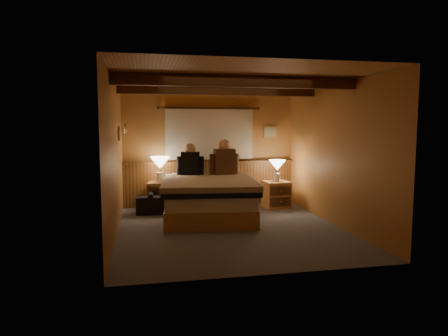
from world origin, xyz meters
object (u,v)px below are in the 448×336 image
object	(u,v)px
nightstand_left	(161,196)
nightstand_right	(276,195)
lamp_left	(160,164)
duffel_bag	(151,205)
person_right	(224,160)
person_left	(190,162)
bed	(209,198)
lamp_right	(277,166)

from	to	relation	value
nightstand_left	nightstand_right	bearing A→B (deg)	4.50
lamp_left	nightstand_right	bearing A→B (deg)	-6.90
nightstand_left	duffel_bag	size ratio (longest dim) A/B	1.05
nightstand_left	lamp_left	size ratio (longest dim) A/B	1.16
nightstand_left	nightstand_right	size ratio (longest dim) A/B	1.08
person_right	duffel_bag	size ratio (longest dim) A/B	1.28
nightstand_left	person_left	world-z (taller)	person_left
bed	duffel_bag	size ratio (longest dim) A/B	3.99
nightstand_right	person_left	size ratio (longest dim) A/B	0.84
nightstand_left	duffel_bag	xyz separation A→B (m)	(-0.21, -0.36, -0.10)
bed	duffel_bag	world-z (taller)	bed
lamp_right	person_right	size ratio (longest dim) A/B	0.61
person_left	person_right	distance (m)	0.68
person_left	person_right	bearing A→B (deg)	3.60
bed	nightstand_right	size ratio (longest dim) A/B	4.12
bed	nightstand_left	size ratio (longest dim) A/B	3.81
bed	nightstand_left	distance (m)	1.23
person_right	duffel_bag	world-z (taller)	person_right
lamp_right	person_right	world-z (taller)	person_right
bed	nightstand_right	world-z (taller)	bed
lamp_right	person_left	bearing A→B (deg)	175.81
lamp_right	person_left	world-z (taller)	person_left
nightstand_left	person_left	size ratio (longest dim) A/B	0.91
bed	person_left	distance (m)	0.97
duffel_bag	person_right	bearing A→B (deg)	5.04
bed	lamp_left	bearing A→B (deg)	139.16
person_right	duffel_bag	bearing A→B (deg)	-176.22
nightstand_left	person_left	xyz separation A→B (m)	(0.57, -0.20, 0.69)
bed	nightstand_left	bearing A→B (deg)	137.86
nightstand_left	person_left	distance (m)	0.92
person_left	duffel_bag	distance (m)	1.13
bed	person_right	bearing A→B (deg)	63.36
bed	lamp_left	distance (m)	1.34
lamp_right	person_right	xyz separation A→B (m)	(-1.08, 0.07, 0.14)
lamp_right	duffel_bag	size ratio (longest dim) A/B	0.78
bed	person_right	distance (m)	1.01
nightstand_left	duffel_bag	bearing A→B (deg)	-109.11
duffel_bag	nightstand_left	bearing A→B (deg)	60.00
lamp_left	person_right	xyz separation A→B (m)	(1.26, -0.23, 0.08)
bed	lamp_left	size ratio (longest dim) A/B	4.40
nightstand_right	lamp_right	bearing A→B (deg)	-89.42
nightstand_left	nightstand_right	world-z (taller)	nightstand_left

